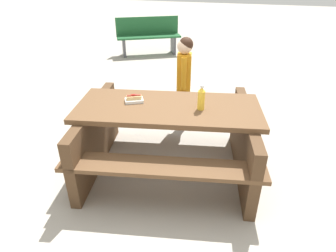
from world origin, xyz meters
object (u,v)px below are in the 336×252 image
(hotdog_tray, at_px, (134,99))
(park_bench_near, at_px, (148,35))
(child_in_coat, at_px, (184,73))
(soda_bottle, at_px, (201,98))
(picnic_table, at_px, (168,133))

(hotdog_tray, xyz_separation_m, park_bench_near, (1.34, -4.30, -0.33))
(hotdog_tray, distance_m, child_in_coat, 0.99)
(soda_bottle, bearing_deg, picnic_table, 2.86)
(soda_bottle, relative_size, hotdog_tray, 1.15)
(picnic_table, height_order, child_in_coat, child_in_coat)
(park_bench_near, bearing_deg, soda_bottle, 115.19)
(soda_bottle, bearing_deg, park_bench_near, -64.81)
(picnic_table, bearing_deg, soda_bottle, -177.14)
(soda_bottle, relative_size, child_in_coat, 0.20)
(soda_bottle, xyz_separation_m, hotdog_tray, (0.67, 0.02, -0.08))
(hotdog_tray, height_order, park_bench_near, park_bench_near)
(soda_bottle, height_order, park_bench_near, soda_bottle)
(soda_bottle, height_order, hotdog_tray, soda_bottle)
(child_in_coat, relative_size, park_bench_near, 0.80)
(park_bench_near, bearing_deg, picnic_table, 111.50)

